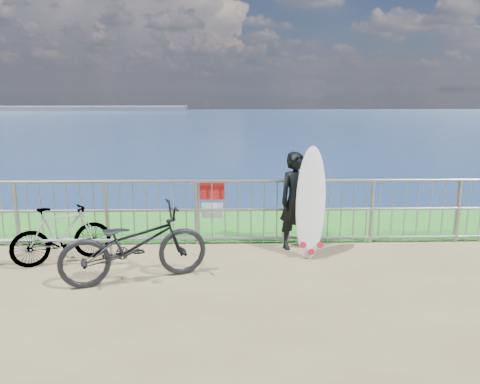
{
  "coord_description": "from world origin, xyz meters",
  "views": [
    {
      "loc": [
        0.04,
        -6.06,
        2.6
      ],
      "look_at": [
        0.23,
        1.2,
        1.0
      ],
      "focal_mm": 35.0,
      "sensor_mm": 36.0,
      "label": 1
    }
  ],
  "objects_px": {
    "bicycle_near": "(134,244)",
    "bicycle_far": "(62,234)",
    "surfer": "(296,201)",
    "surfboard": "(311,207)"
  },
  "relations": [
    {
      "from": "bicycle_near",
      "to": "bicycle_far",
      "type": "distance_m",
      "value": 1.45
    },
    {
      "from": "surfer",
      "to": "surfboard",
      "type": "bearing_deg",
      "value": -88.04
    },
    {
      "from": "surfboard",
      "to": "bicycle_near",
      "type": "distance_m",
      "value": 2.74
    },
    {
      "from": "bicycle_near",
      "to": "bicycle_far",
      "type": "height_order",
      "value": "bicycle_near"
    },
    {
      "from": "surfer",
      "to": "bicycle_near",
      "type": "distance_m",
      "value": 2.76
    },
    {
      "from": "bicycle_near",
      "to": "bicycle_far",
      "type": "xyz_separation_m",
      "value": [
        -1.25,
        0.73,
        -0.09
      ]
    },
    {
      "from": "surfer",
      "to": "bicycle_near",
      "type": "height_order",
      "value": "surfer"
    },
    {
      "from": "surfer",
      "to": "surfboard",
      "type": "distance_m",
      "value": 0.44
    },
    {
      "from": "bicycle_far",
      "to": "bicycle_near",
      "type": "bearing_deg",
      "value": -148.41
    },
    {
      "from": "surfboard",
      "to": "bicycle_far",
      "type": "relative_size",
      "value": 1.19
    }
  ]
}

